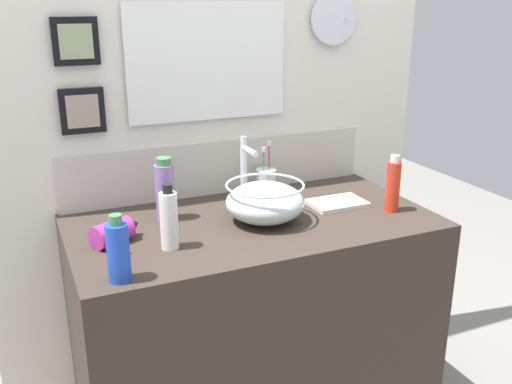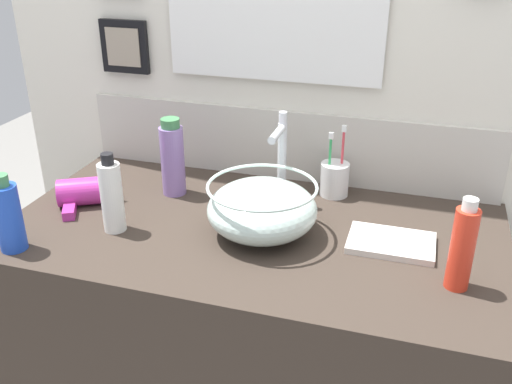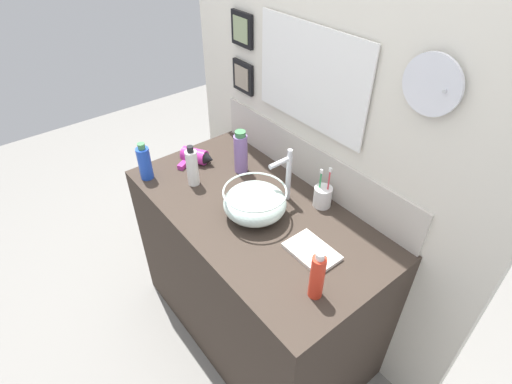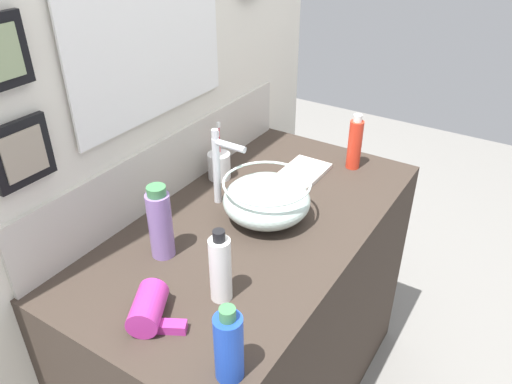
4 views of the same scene
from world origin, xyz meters
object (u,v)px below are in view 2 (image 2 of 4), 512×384
glass_bowl_sink (262,209)px  lotion_bottle (173,158)px  hand_towel (391,243)px  hair_drier (87,192)px  spray_bottle (112,196)px  toothbrush_cup (335,179)px  faucet (281,153)px  soap_dispenser (8,216)px  shampoo_bottle (462,247)px

glass_bowl_sink → lotion_bottle: lotion_bottle is taller
lotion_bottle → hand_towel: (0.61, -0.12, -0.10)m
glass_bowl_sink → lotion_bottle: (-0.30, 0.15, 0.04)m
hair_drier → spray_bottle: size_ratio=0.91×
hair_drier → toothbrush_cup: bearing=22.1°
faucet → lotion_bottle: 0.31m
soap_dispenser → shampoo_bottle: bearing=8.2°
hair_drier → toothbrush_cup: toothbrush_cup is taller
faucet → hand_towel: 0.36m
hair_drier → soap_dispenser: bearing=-98.9°
glass_bowl_sink → shampoo_bottle: 0.46m
shampoo_bottle → glass_bowl_sink: bearing=168.3°
soap_dispenser → lotion_bottle: bearing=59.0°
glass_bowl_sink → shampoo_bottle: (0.45, -0.09, 0.03)m
lotion_bottle → hand_towel: size_ratio=1.09×
hair_drier → shampoo_bottle: (0.95, -0.11, 0.06)m
faucet → toothbrush_cup: faucet is taller
soap_dispenser → shampoo_bottle: (0.99, 0.14, 0.01)m
shampoo_bottle → lotion_bottle: bearing=162.0°
hair_drier → faucet: bearing=17.2°
hand_towel → hair_drier: bearing=-178.8°
faucet → soap_dispenser: size_ratio=1.36×
soap_dispenser → shampoo_bottle: 1.00m
shampoo_bottle → lotion_bottle: size_ratio=0.94×
shampoo_bottle → hand_towel: bearing=138.4°
spray_bottle → lotion_bottle: bearing=77.4°
toothbrush_cup → hand_towel: bearing=-53.0°
glass_bowl_sink → faucet: size_ratio=1.04×
faucet → toothbrush_cup: size_ratio=1.26×
faucet → shampoo_bottle: (0.45, -0.27, -0.05)m
hair_drier → shampoo_bottle: size_ratio=0.89×
hair_drier → soap_dispenser: soap_dispenser is taller
hair_drier → hand_towel: 0.80m
toothbrush_cup → shampoo_bottle: 0.49m
glass_bowl_sink → shampoo_bottle: bearing=-11.7°
shampoo_bottle → spray_bottle: (-0.81, 0.01, -0.00)m
hair_drier → spray_bottle: 0.18m
hair_drier → spray_bottle: bearing=-36.4°
glass_bowl_sink → spray_bottle: (-0.36, -0.09, 0.02)m
spray_bottle → hand_towel: spray_bottle is taller
hand_towel → glass_bowl_sink: bearing=-173.5°
lotion_bottle → spray_bottle: (-0.05, -0.24, -0.01)m
faucet → spray_bottle: (-0.36, -0.26, -0.05)m
toothbrush_cup → hand_towel: size_ratio=1.01×
lotion_bottle → spray_bottle: 0.24m
spray_bottle → toothbrush_cup: bearing=36.4°
faucet → spray_bottle: bearing=-144.1°
lotion_bottle → soap_dispenser: bearing=-121.0°
shampoo_bottle → lotion_bottle: (-0.75, 0.25, 0.01)m
faucet → soap_dispenser: 0.68m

